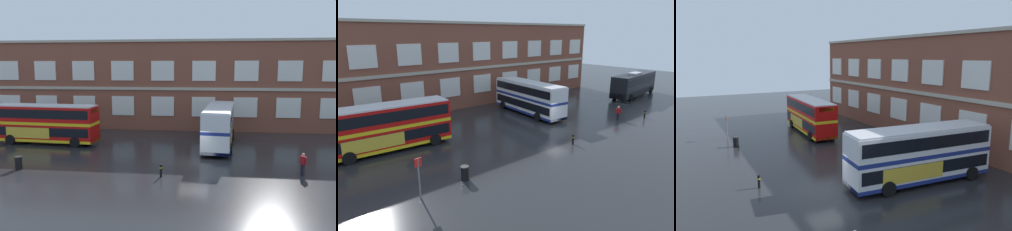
% 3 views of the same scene
% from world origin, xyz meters
% --- Properties ---
extents(ground_plane, '(120.00, 120.00, 0.00)m').
position_xyz_m(ground_plane, '(0.00, 2.00, 0.00)').
color(ground_plane, '#232326').
extents(brick_terminal_building, '(50.81, 8.19, 11.32)m').
position_xyz_m(brick_terminal_building, '(-1.93, 17.98, 5.52)').
color(brick_terminal_building, brown).
rests_on(brick_terminal_building, ground).
extents(double_decker_near, '(11.15, 3.40, 4.07)m').
position_xyz_m(double_decker_near, '(-15.75, 5.44, 2.15)').
color(double_decker_near, red).
rests_on(double_decker_near, ground).
extents(double_decker_middle, '(3.68, 11.20, 4.07)m').
position_xyz_m(double_decker_middle, '(2.31, 6.40, 2.15)').
color(double_decker_middle, silver).
rests_on(double_decker_middle, ground).
extents(touring_coach, '(12.22, 4.04, 3.80)m').
position_xyz_m(touring_coach, '(22.79, 3.27, 1.91)').
color(touring_coach, black).
rests_on(touring_coach, ground).
extents(waiting_passenger, '(0.43, 0.59, 1.70)m').
position_xyz_m(waiting_passenger, '(8.20, -2.57, 0.93)').
color(waiting_passenger, black).
rests_on(waiting_passenger, ground).
extents(bus_stand_flag, '(0.44, 0.10, 2.70)m').
position_xyz_m(bus_stand_flag, '(-17.05, -3.87, 1.64)').
color(bus_stand_flag, slate).
rests_on(bus_stand_flag, ground).
extents(station_litter_bin, '(0.60, 0.60, 1.03)m').
position_xyz_m(station_litter_bin, '(-13.60, -3.58, 0.52)').
color(station_litter_bin, black).
rests_on(station_litter_bin, ground).
extents(safety_bollard_west, '(0.19, 0.19, 0.95)m').
position_xyz_m(safety_bollard_west, '(11.44, -4.19, 0.49)').
color(safety_bollard_west, black).
rests_on(safety_bollard_west, ground).
extents(safety_bollard_east, '(0.19, 0.19, 0.95)m').
position_xyz_m(safety_bollard_east, '(-2.21, -4.12, 0.49)').
color(safety_bollard_east, black).
rests_on(safety_bollard_east, ground).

